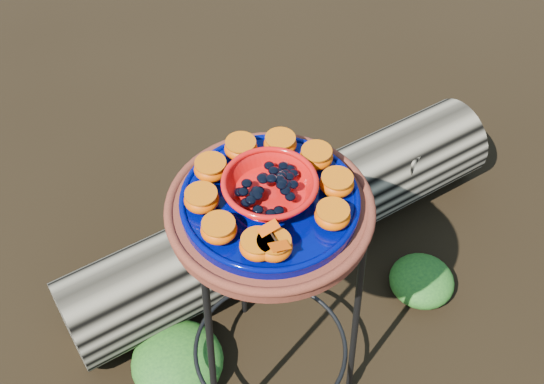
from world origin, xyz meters
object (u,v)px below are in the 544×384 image
object	(u,v)px
plant_stand	(270,308)
driftwood_log	(287,220)
red_bowl	(270,190)
cobalt_plate	(270,202)
terracotta_saucer	(270,211)

from	to	relation	value
plant_stand	driftwood_log	xyz separation A→B (m)	(0.21, 0.40, -0.22)
plant_stand	red_bowl	world-z (taller)	red_bowl
plant_stand	cobalt_plate	distance (m)	0.40
cobalt_plate	red_bowl	distance (m)	0.04
plant_stand	driftwood_log	bearing A→B (deg)	62.76
terracotta_saucer	cobalt_plate	size ratio (longest dim) A/B	1.17
plant_stand	cobalt_plate	size ratio (longest dim) A/B	1.97
red_bowl	driftwood_log	world-z (taller)	red_bowl
plant_stand	red_bowl	size ratio (longest dim) A/B	3.94
terracotta_saucer	driftwood_log	bearing A→B (deg)	62.76
terracotta_saucer	red_bowl	xyz separation A→B (m)	(0.00, 0.00, 0.07)
cobalt_plate	terracotta_saucer	bearing A→B (deg)	0.00
terracotta_saucer	driftwood_log	size ratio (longest dim) A/B	0.29
terracotta_saucer	plant_stand	bearing A→B (deg)	0.00
terracotta_saucer	red_bowl	distance (m)	0.07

